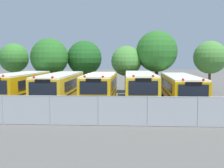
{
  "coord_description": "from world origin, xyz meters",
  "views": [
    {
      "loc": [
        2.54,
        -24.83,
        3.8
      ],
      "look_at": [
        1.04,
        0.0,
        1.6
      ],
      "focal_mm": 45.28,
      "sensor_mm": 36.0,
      "label": 1
    }
  ],
  "objects_px": {
    "school_bus_4": "(180,88)",
    "tree_5": "(211,58)",
    "tree_1": "(49,56)",
    "tree_2": "(85,58)",
    "tree_3": "(127,61)",
    "traffic_cone": "(42,119)",
    "tree_4": "(158,51)",
    "school_bus_0": "(21,86)",
    "school_bus_1": "(61,86)",
    "tree_0": "(15,58)",
    "school_bus_3": "(140,86)",
    "school_bus_2": "(100,86)"
  },
  "relations": [
    {
      "from": "school_bus_4",
      "to": "tree_5",
      "type": "height_order",
      "value": "tree_5"
    },
    {
      "from": "tree_4",
      "to": "tree_3",
      "type": "bearing_deg",
      "value": 178.94
    },
    {
      "from": "school_bus_0",
      "to": "tree_0",
      "type": "relative_size",
      "value": 1.75
    },
    {
      "from": "tree_3",
      "to": "school_bus_1",
      "type": "bearing_deg",
      "value": -128.72
    },
    {
      "from": "school_bus_2",
      "to": "tree_2",
      "type": "relative_size",
      "value": 1.56
    },
    {
      "from": "tree_3",
      "to": "tree_4",
      "type": "distance_m",
      "value": 3.62
    },
    {
      "from": "tree_2",
      "to": "tree_3",
      "type": "distance_m",
      "value": 5.21
    },
    {
      "from": "tree_0",
      "to": "traffic_cone",
      "type": "height_order",
      "value": "tree_0"
    },
    {
      "from": "school_bus_0",
      "to": "tree_2",
      "type": "relative_size",
      "value": 1.67
    },
    {
      "from": "traffic_cone",
      "to": "tree_3",
      "type": "bearing_deg",
      "value": 72.13
    },
    {
      "from": "school_bus_4",
      "to": "traffic_cone",
      "type": "distance_m",
      "value": 12.82
    },
    {
      "from": "tree_2",
      "to": "tree_3",
      "type": "relative_size",
      "value": 1.13
    },
    {
      "from": "school_bus_1",
      "to": "tree_2",
      "type": "xyz_separation_m",
      "value": [
        0.8,
        8.67,
        2.5
      ]
    },
    {
      "from": "school_bus_3",
      "to": "tree_3",
      "type": "bearing_deg",
      "value": -81.0
    },
    {
      "from": "school_bus_0",
      "to": "school_bus_4",
      "type": "distance_m",
      "value": 14.24
    },
    {
      "from": "school_bus_0",
      "to": "tree_3",
      "type": "distance_m",
      "value": 12.06
    },
    {
      "from": "tree_3",
      "to": "school_bus_2",
      "type": "bearing_deg",
      "value": -108.05
    },
    {
      "from": "tree_1",
      "to": "tree_3",
      "type": "distance_m",
      "value": 8.86
    },
    {
      "from": "tree_5",
      "to": "traffic_cone",
      "type": "distance_m",
      "value": 22.32
    },
    {
      "from": "school_bus_0",
      "to": "tree_0",
      "type": "xyz_separation_m",
      "value": [
        -3.88,
        8.28,
        2.47
      ]
    },
    {
      "from": "school_bus_4",
      "to": "tree_3",
      "type": "bearing_deg",
      "value": -54.74
    },
    {
      "from": "school_bus_2",
      "to": "tree_5",
      "type": "distance_m",
      "value": 14.6
    },
    {
      "from": "school_bus_1",
      "to": "school_bus_3",
      "type": "bearing_deg",
      "value": -179.42
    },
    {
      "from": "school_bus_4",
      "to": "tree_5",
      "type": "distance_m",
      "value": 9.88
    },
    {
      "from": "tree_4",
      "to": "traffic_cone",
      "type": "distance_m",
      "value": 18.05
    },
    {
      "from": "school_bus_0",
      "to": "traffic_cone",
      "type": "relative_size",
      "value": 21.81
    },
    {
      "from": "school_bus_4",
      "to": "tree_4",
      "type": "height_order",
      "value": "tree_4"
    },
    {
      "from": "school_bus_4",
      "to": "tree_5",
      "type": "relative_size",
      "value": 1.98
    },
    {
      "from": "school_bus_1",
      "to": "school_bus_4",
      "type": "height_order",
      "value": "school_bus_1"
    },
    {
      "from": "school_bus_1",
      "to": "tree_2",
      "type": "distance_m",
      "value": 9.06
    },
    {
      "from": "tree_0",
      "to": "tree_5",
      "type": "height_order",
      "value": "tree_5"
    },
    {
      "from": "tree_4",
      "to": "tree_5",
      "type": "height_order",
      "value": "tree_4"
    },
    {
      "from": "school_bus_4",
      "to": "school_bus_2",
      "type": "bearing_deg",
      "value": 0.94
    },
    {
      "from": "school_bus_1",
      "to": "school_bus_2",
      "type": "distance_m",
      "value": 3.52
    },
    {
      "from": "school_bus_4",
      "to": "tree_3",
      "type": "distance_m",
      "value": 8.82
    },
    {
      "from": "school_bus_1",
      "to": "tree_3",
      "type": "relative_size",
      "value": 2.09
    },
    {
      "from": "school_bus_4",
      "to": "school_bus_0",
      "type": "bearing_deg",
      "value": 1.6
    },
    {
      "from": "tree_4",
      "to": "school_bus_3",
      "type": "bearing_deg",
      "value": -107.73
    },
    {
      "from": "tree_3",
      "to": "traffic_cone",
      "type": "bearing_deg",
      "value": -107.87
    },
    {
      "from": "school_bus_2",
      "to": "tree_1",
      "type": "bearing_deg",
      "value": -46.65
    },
    {
      "from": "school_bus_3",
      "to": "tree_2",
      "type": "relative_size",
      "value": 1.75
    },
    {
      "from": "school_bus_1",
      "to": "tree_0",
      "type": "relative_size",
      "value": 1.95
    },
    {
      "from": "school_bus_3",
      "to": "school_bus_2",
      "type": "bearing_deg",
      "value": -1.74
    },
    {
      "from": "school_bus_1",
      "to": "tree_0",
      "type": "distance_m",
      "value": 11.6
    },
    {
      "from": "tree_1",
      "to": "tree_2",
      "type": "relative_size",
      "value": 1.03
    },
    {
      "from": "tree_1",
      "to": "school_bus_1",
      "type": "bearing_deg",
      "value": -67.31
    },
    {
      "from": "school_bus_2",
      "to": "tree_3",
      "type": "xyz_separation_m",
      "value": [
        2.29,
        7.02,
        2.18
      ]
    },
    {
      "from": "tree_1",
      "to": "tree_5",
      "type": "xyz_separation_m",
      "value": [
        18.4,
        1.08,
        -0.14
      ]
    },
    {
      "from": "tree_4",
      "to": "traffic_cone",
      "type": "xyz_separation_m",
      "value": [
        -8.42,
        -15.35,
        -4.43
      ]
    },
    {
      "from": "tree_0",
      "to": "tree_2",
      "type": "xyz_separation_m",
      "value": [
        8.39,
        0.26,
        0.01
      ]
    }
  ]
}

